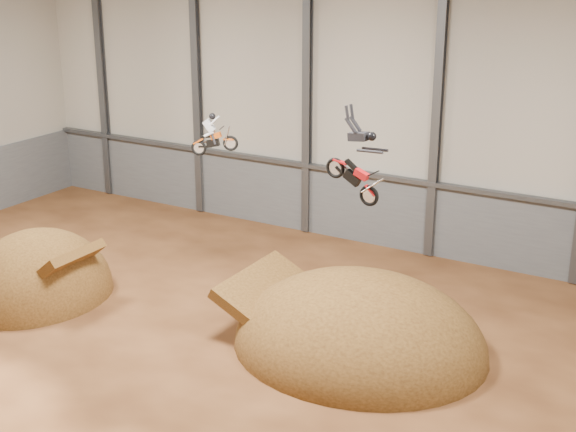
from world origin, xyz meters
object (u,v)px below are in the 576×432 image
object	(u,v)px
landing_ramp	(359,348)
fmx_rider_a	(216,132)
takeoff_ramp	(39,296)
fmx_rider_b	(348,153)

from	to	relation	value
landing_ramp	fmx_rider_a	size ratio (longest dim) A/B	4.85
landing_ramp	fmx_rider_a	xyz separation A→B (m)	(-7.38, 1.75, 6.91)
takeoff_ramp	fmx_rider_b	bearing A→B (deg)	3.71
fmx_rider_a	fmx_rider_b	xyz separation A→B (m)	(7.61, -3.50, 0.84)
takeoff_ramp	fmx_rider_a	size ratio (longest dim) A/B	3.40
fmx_rider_a	fmx_rider_b	distance (m)	8.42
landing_ramp	fmx_rider_b	world-z (taller)	fmx_rider_b
takeoff_ramp	fmx_rider_a	xyz separation A→B (m)	(6.19, 4.39, 6.91)
fmx_rider_a	takeoff_ramp	bearing A→B (deg)	-165.54
takeoff_ramp	fmx_rider_b	distance (m)	15.86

